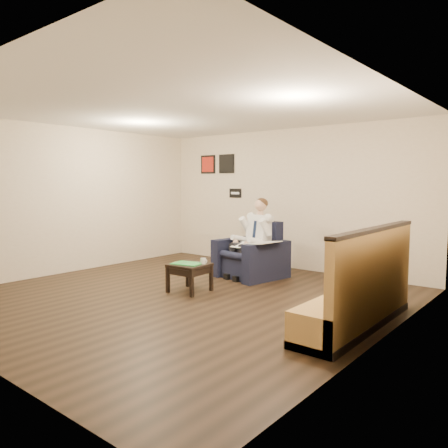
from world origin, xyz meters
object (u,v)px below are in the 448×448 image
Objects in this scene: smartphone at (198,262)px; armchair at (251,250)px; green_folder at (187,263)px; cafe_table at (349,293)px; coffee_mug at (203,261)px; banquette at (356,278)px; side_table at (190,278)px; seated_man at (245,240)px.

armchair is at bearing 93.18° from smartphone.
green_folder is 0.66× the size of cafe_table.
coffee_mug is 0.04× the size of banquette.
banquette reaches higher than smartphone.
coffee_mug is 0.14m from smartphone.
coffee_mug is at bearing -7.10° from smartphone.
armchair is 1.53m from side_table.
smartphone is (-0.13, 0.03, -0.04)m from coffee_mug.
green_folder is (-0.03, -0.02, 0.23)m from side_table.
seated_man is at bearing 85.60° from green_folder.
armchair is 2.98m from banquette.
side_table is (-0.10, -1.50, -0.28)m from armchair.
armchair is 1.53m from green_folder.
banquette is (2.73, 0.06, 0.14)m from green_folder.
banquette is at bearing -2.05° from coffee_mug.
side_table is at bearing -82.62° from seated_man.
side_table is 0.24× the size of banquette.
coffee_mug is 0.68× the size of smartphone.
coffee_mug is at bearing -177.60° from cafe_table.
banquette is at bearing -16.27° from seated_man.
banquette is (2.53, -0.09, 0.10)m from coffee_mug.
seated_man is at bearing 153.06° from banquette.
smartphone is 2.51m from cafe_table.
side_table is 1.22× the size of green_folder.
banquette is 3.41× the size of cafe_table.
armchair is 7.47× the size of smartphone.
seated_man is 1.45m from side_table.
side_table is 5.79× the size of coffee_mug.
side_table is at bearing -179.12° from banquette.
banquette reaches higher than coffee_mug.
coffee_mug is at bearing -76.53° from armchair.
coffee_mug is (0.09, -1.24, -0.20)m from seated_man.
banquette is at bearing -18.70° from armchair.
seated_man reaches higher than green_folder.
coffee_mug is 0.14× the size of cafe_table.
banquette reaches higher than side_table.
seated_man is (-0.02, -0.13, 0.19)m from armchair.
green_folder reaches higher than side_table.
side_table is 0.81× the size of cafe_table.
green_folder is at bearing -103.96° from smartphone.
seated_man is 2.52× the size of side_table.
banquette is 0.36m from cafe_table.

